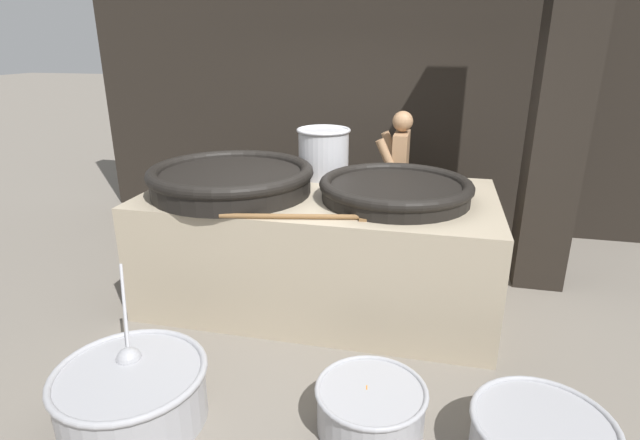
{
  "coord_description": "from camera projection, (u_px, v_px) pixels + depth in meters",
  "views": [
    {
      "loc": [
        0.97,
        -4.17,
        2.32
      ],
      "look_at": [
        0.0,
        0.0,
        0.78
      ],
      "focal_mm": 28.0,
      "sensor_mm": 36.0,
      "label": 1
    }
  ],
  "objects": [
    {
      "name": "stock_pot",
      "position": [
        324.0,
        152.0,
        4.9
      ],
      "size": [
        0.53,
        0.53,
        0.48
      ],
      "color": "#B7B7BC",
      "rests_on": "hearth_platform"
    },
    {
      "name": "support_pillar",
      "position": [
        565.0,
        81.0,
        4.49
      ],
      "size": [
        0.47,
        0.47,
        3.97
      ],
      "primitive_type": "cube",
      "color": "black",
      "rests_on": "ground_plane"
    },
    {
      "name": "prep_bowl_vegetables",
      "position": [
        132.0,
        391.0,
        3.19
      ],
      "size": [
        0.97,
        1.14,
        0.78
      ],
      "color": "#9E9EA3",
      "rests_on": "ground_plane"
    },
    {
      "name": "back_wall",
      "position": [
        362.0,
        70.0,
        6.27
      ],
      "size": [
        7.26,
        0.24,
        3.97
      ],
      "primitive_type": "cube",
      "color": "black",
      "rests_on": "ground_plane"
    },
    {
      "name": "hearth_platform",
      "position": [
        320.0,
        246.0,
        4.64
      ],
      "size": [
        3.09,
        1.65,
        1.04
      ],
      "color": "tan",
      "rests_on": "ground_plane"
    },
    {
      "name": "prep_bowl_extra",
      "position": [
        371.0,
        406.0,
        3.12
      ],
      "size": [
        0.71,
        0.71,
        0.31
      ],
      "color": "#9E9EA3",
      "rests_on": "ground_plane"
    },
    {
      "name": "ground_plane",
      "position": [
        320.0,
        296.0,
        4.82
      ],
      "size": [
        60.0,
        60.0,
        0.0
      ],
      "primitive_type": "plane",
      "color": "slate"
    },
    {
      "name": "giant_wok_near",
      "position": [
        231.0,
        178.0,
        4.42
      ],
      "size": [
        1.46,
        1.46,
        0.24
      ],
      "color": "black",
      "rests_on": "hearth_platform"
    },
    {
      "name": "stirring_paddle",
      "position": [
        304.0,
        217.0,
        3.79
      ],
      "size": [
        1.17,
        0.3,
        0.04
      ],
      "rotation": [
        0.0,
        0.0,
        0.2
      ],
      "color": "brown",
      "rests_on": "hearth_platform"
    },
    {
      "name": "giant_wok_far",
      "position": [
        395.0,
        189.0,
        4.23
      ],
      "size": [
        1.3,
        1.3,
        0.18
      ],
      "color": "black",
      "rests_on": "hearth_platform"
    },
    {
      "name": "cook",
      "position": [
        399.0,
        177.0,
        5.63
      ],
      "size": [
        0.37,
        0.58,
        1.61
      ],
      "rotation": [
        0.0,
        0.0,
        3.13
      ],
      "color": "#9E7551",
      "rests_on": "ground_plane"
    }
  ]
}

